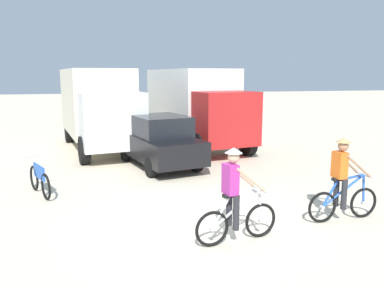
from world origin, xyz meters
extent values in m
plane|color=beige|center=(0.00, 0.00, 0.00)|extent=(120.00, 120.00, 0.00)
cube|color=beige|center=(-2.22, 9.61, 2.00)|extent=(3.21, 5.52, 2.70)
cube|color=silver|center=(-1.67, 6.26, 1.50)|extent=(2.41, 1.84, 2.00)
cube|color=black|center=(-1.56, 5.57, 1.85)|extent=(2.01, 0.41, 0.80)
cylinder|color=black|center=(-0.68, 6.52, 0.50)|extent=(0.48, 1.04, 1.00)
cylinder|color=black|center=(-2.69, 6.19, 0.50)|extent=(0.48, 1.04, 1.00)
cylinder|color=black|center=(-1.49, 11.45, 0.50)|extent=(0.48, 1.04, 1.00)
cylinder|color=black|center=(-3.51, 11.11, 0.50)|extent=(0.48, 1.04, 1.00)
cube|color=white|center=(1.90, 9.35, 2.00)|extent=(3.23, 5.53, 2.70)
cube|color=#B21E1E|center=(2.47, 6.00, 1.50)|extent=(2.42, 1.85, 2.00)
cube|color=black|center=(2.58, 5.31, 1.85)|extent=(2.01, 0.42, 0.80)
cylinder|color=black|center=(3.46, 6.27, 0.50)|extent=(0.48, 1.04, 1.00)
cylinder|color=black|center=(1.45, 5.93, 0.50)|extent=(0.48, 1.04, 1.00)
cylinder|color=black|center=(2.62, 11.19, 0.50)|extent=(0.48, 1.04, 1.00)
cylinder|color=black|center=(0.61, 10.85, 0.50)|extent=(0.48, 1.04, 1.00)
cube|color=black|center=(-0.19, 5.32, 0.70)|extent=(2.67, 4.49, 0.76)
cube|color=black|center=(-0.16, 5.17, 1.42)|extent=(2.03, 2.41, 0.68)
cylinder|color=black|center=(-1.24, 6.41, 0.32)|extent=(0.36, 0.67, 0.64)
cylinder|color=black|center=(0.28, 6.76, 0.32)|extent=(0.36, 0.67, 0.64)
cylinder|color=black|center=(-0.65, 3.87, 0.32)|extent=(0.36, 0.67, 0.64)
cylinder|color=black|center=(0.87, 4.23, 0.32)|extent=(0.36, 0.67, 0.64)
torus|color=black|center=(0.78, -1.11, 0.34)|extent=(0.68, 0.18, 0.68)
cylinder|color=silver|center=(0.78, -1.11, 0.34)|extent=(0.09, 0.09, 0.08)
torus|color=black|center=(-0.25, -1.30, 0.34)|extent=(0.68, 0.18, 0.68)
cylinder|color=silver|center=(-0.25, -1.30, 0.34)|extent=(0.09, 0.09, 0.08)
cylinder|color=silver|center=(0.24, -1.21, 0.66)|extent=(1.02, 0.23, 0.68)
cylinder|color=silver|center=(0.41, -1.18, 0.94)|extent=(0.66, 0.17, 0.13)
cylinder|color=silver|center=(-0.08, -1.27, 0.62)|extent=(0.39, 0.12, 0.59)
cylinder|color=silver|center=(0.76, -1.12, 0.66)|extent=(0.11, 0.07, 0.64)
cylinder|color=silver|center=(0.73, -1.12, 0.98)|extent=(0.13, 0.52, 0.04)
cube|color=black|center=(0.09, -1.24, 0.93)|extent=(0.26, 0.16, 0.06)
cube|color=#AD2D8C|center=(0.11, -1.24, 1.24)|extent=(0.25, 0.35, 0.56)
sphere|color=tan|center=(0.16, -1.22, 1.64)|extent=(0.22, 0.22, 0.22)
cone|color=silver|center=(0.16, -1.22, 1.77)|extent=(0.32, 0.32, 0.10)
cylinder|color=#26262B|center=(0.14, -1.10, 0.63)|extent=(0.12, 0.12, 0.66)
cylinder|color=#26262B|center=(0.19, -1.35, 0.63)|extent=(0.12, 0.12, 0.66)
cylinder|color=tan|center=(0.41, -1.00, 1.23)|extent=(0.62, 0.20, 0.53)
cylinder|color=tan|center=(0.47, -1.35, 1.23)|extent=(0.63, 0.12, 0.53)
torus|color=black|center=(3.41, -0.67, 0.34)|extent=(0.68, 0.10, 0.68)
cylinder|color=silver|center=(3.41, -0.67, 0.34)|extent=(0.08, 0.08, 0.08)
torus|color=black|center=(2.36, -0.73, 0.34)|extent=(0.68, 0.10, 0.68)
cylinder|color=silver|center=(2.36, -0.73, 0.34)|extent=(0.08, 0.08, 0.08)
cylinder|color=blue|center=(2.86, -0.70, 0.66)|extent=(1.03, 0.10, 0.68)
cylinder|color=blue|center=(3.03, -0.69, 0.94)|extent=(0.66, 0.08, 0.13)
cylinder|color=blue|center=(2.53, -0.72, 0.62)|extent=(0.39, 0.07, 0.59)
cylinder|color=blue|center=(3.38, -0.67, 0.66)|extent=(0.10, 0.06, 0.64)
cylinder|color=silver|center=(3.36, -0.67, 0.98)|extent=(0.06, 0.52, 0.04)
cube|color=black|center=(2.71, -0.71, 0.93)|extent=(0.25, 0.13, 0.06)
cube|color=orange|center=(2.73, -0.71, 1.24)|extent=(0.22, 0.33, 0.56)
sphere|color=#A87A5B|center=(2.78, -0.70, 1.64)|extent=(0.22, 0.22, 0.22)
cone|color=tan|center=(2.78, -0.70, 1.77)|extent=(0.32, 0.32, 0.10)
cylinder|color=#26262B|center=(2.78, -0.57, 0.63)|extent=(0.12, 0.12, 0.66)
cylinder|color=#26262B|center=(2.79, -0.83, 0.63)|extent=(0.12, 0.12, 0.66)
cylinder|color=#A87A5B|center=(3.05, -0.51, 1.23)|extent=(0.63, 0.12, 0.53)
cylinder|color=#A87A5B|center=(3.07, -0.87, 1.23)|extent=(0.63, 0.06, 0.53)
torus|color=black|center=(-3.95, 3.27, 0.34)|extent=(0.32, 0.65, 0.68)
torus|color=black|center=(-3.54, 2.30, 0.34)|extent=(0.32, 0.65, 0.68)
cube|color=blue|center=(-3.74, 2.79, 0.62)|extent=(0.39, 0.84, 0.36)
cylinder|color=silver|center=(-3.93, 3.22, 0.95)|extent=(0.47, 0.23, 0.04)
camera|label=1|loc=(-2.22, -7.77, 3.12)|focal=36.57mm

